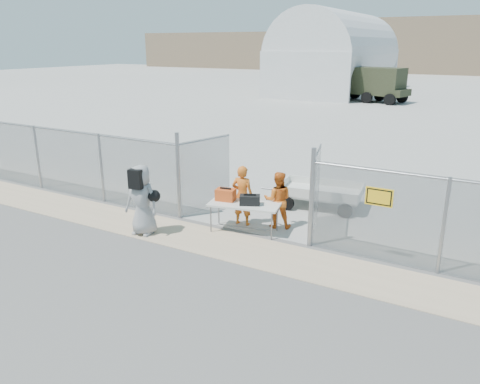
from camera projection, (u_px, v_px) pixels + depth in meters
The scene contains 13 objects.
ground at pixel (198, 259), 11.00m from camera, with size 160.00×160.00×0.00m, color #535050.
tarmac_inside at pixel (440, 95), 45.86m from camera, with size 160.00×80.00×0.01m, color #A4A49D.
dirt_strip at pixel (221, 244), 11.83m from camera, with size 44.00×1.60×0.01m, color tan.
chain_link_fence at pixel (240, 192), 12.33m from camera, with size 40.00×0.20×2.20m, color gray, non-canonical shape.
quonset_hangar at pixel (338, 52), 47.67m from camera, with size 9.00×18.00×8.00m, color silver, non-canonical shape.
folding_table at pixel (244, 218), 12.48m from camera, with size 1.87×0.78×0.80m, color silver, non-canonical shape.
orange_bag at pixel (226, 195), 12.58m from camera, with size 0.51×0.34×0.32m, color #DD501B.
black_duffel at pixel (250, 200), 12.25m from camera, with size 0.53×0.31×0.25m, color black.
security_worker_left at pixel (242, 195), 12.86m from camera, with size 0.62×0.41×1.69m, color orange.
security_worker_right at pixel (278, 200), 12.68m from camera, with size 0.77×0.60×1.58m, color orange.
visitor at pixel (142, 200), 12.19m from camera, with size 0.92×0.60×1.88m, color gray.
utility_trailer at pixel (321, 195), 14.41m from camera, with size 3.19×1.65×0.77m, color silver, non-canonical shape.
military_truck at pixel (372, 85), 40.16m from camera, with size 6.10×2.25×2.91m, color #2D311E, non-canonical shape.
Camera 1 is at (5.77, -8.23, 4.84)m, focal length 35.00 mm.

